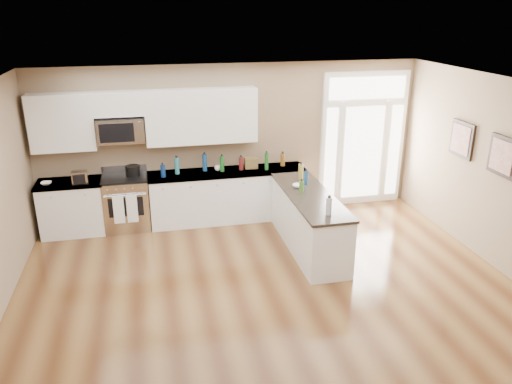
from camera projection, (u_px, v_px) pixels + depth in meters
ground at (292, 338)px, 5.97m from camera, size 8.00×8.00×0.00m
room_shell at (296, 206)px, 5.37m from camera, size 8.00×8.00×8.00m
back_cabinet_left at (73, 209)px, 8.62m from camera, size 1.10×0.66×0.94m
back_cabinet_right at (228, 197)px, 9.16m from camera, size 2.85×0.66×0.94m
peninsula_cabinet at (309, 223)px, 8.06m from camera, size 0.69×2.32×0.94m
upper_cabinet_left at (62, 123)px, 8.23m from camera, size 1.04×0.33×0.95m
upper_cabinet_right at (202, 116)px, 8.69m from camera, size 1.94×0.33×0.95m
upper_cabinet_short at (118, 104)px, 8.32m from camera, size 0.82×0.33×0.40m
microwave at (121, 130)px, 8.44m from camera, size 0.78×0.41×0.42m
entry_door at (363, 140)px, 9.65m from camera, size 1.70×0.10×2.60m
wall_art_near at (462, 139)px, 8.09m from camera, size 0.05×0.58×0.58m
wall_art_far at (503, 156)px, 7.17m from camera, size 0.05×0.58×0.58m
kitchen_range at (127, 203)px, 8.78m from camera, size 0.77×0.69×1.08m
stockpot at (133, 170)px, 8.69m from camera, size 0.27×0.27×0.19m
toaster_oven at (80, 177)px, 8.32m from camera, size 0.27×0.22×0.21m
cardboard_box at (251, 163)px, 9.12m from camera, size 0.24×0.18×0.19m
bowl_left at (46, 183)px, 8.29m from camera, size 0.18×0.18×0.04m
bowl_peninsula at (298, 186)px, 8.16m from camera, size 0.23×0.23×0.05m
cup_counter at (218, 168)px, 8.99m from camera, size 0.14×0.14×0.09m
counter_bottles at (247, 170)px, 8.60m from camera, size 2.39×2.47×0.31m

